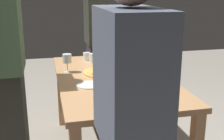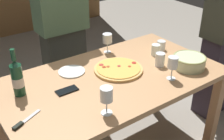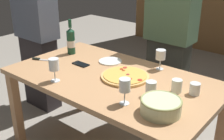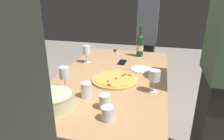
# 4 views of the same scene
# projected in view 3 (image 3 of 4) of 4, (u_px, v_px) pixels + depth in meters

# --- Properties ---
(dining_table) EXTENTS (1.60, 0.90, 0.75)m
(dining_table) POSITION_uv_depth(u_px,v_px,m) (112.00, 87.00, 2.20)
(dining_table) COLOR tan
(dining_table) RESTS_ON ground
(pizza) EXTENTS (0.36, 0.36, 0.03)m
(pizza) POSITION_uv_depth(u_px,v_px,m) (125.00, 76.00, 2.14)
(pizza) COLOR #E4B066
(pizza) RESTS_ON dining_table
(serving_bowl) EXTENTS (0.25, 0.25, 0.09)m
(serving_bowl) POSITION_uv_depth(u_px,v_px,m) (161.00, 106.00, 1.66)
(serving_bowl) COLOR beige
(serving_bowl) RESTS_ON dining_table
(wine_bottle) EXTENTS (0.07, 0.07, 0.32)m
(wine_bottle) POSITION_uv_depth(u_px,v_px,m) (71.00, 41.00, 2.58)
(wine_bottle) COLOR #19472D
(wine_bottle) RESTS_ON dining_table
(wine_glass_near_pizza) EXTENTS (0.07, 0.07, 0.17)m
(wine_glass_near_pizza) POSITION_uv_depth(u_px,v_px,m) (54.00, 65.00, 2.04)
(wine_glass_near_pizza) COLOR white
(wine_glass_near_pizza) RESTS_ON dining_table
(wine_glass_by_bottle) EXTENTS (0.08, 0.08, 0.16)m
(wine_glass_by_bottle) POSITION_uv_depth(u_px,v_px,m) (161.00, 55.00, 2.25)
(wine_glass_by_bottle) COLOR white
(wine_glass_by_bottle) RESTS_ON dining_table
(wine_glass_far_left) EXTENTS (0.07, 0.07, 0.17)m
(wine_glass_far_left) POSITION_uv_depth(u_px,v_px,m) (125.00, 86.00, 1.74)
(wine_glass_far_left) COLOR white
(wine_glass_far_left) RESTS_ON dining_table
(cup_amber) EXTENTS (0.07, 0.07, 0.10)m
(cup_amber) POSITION_uv_depth(u_px,v_px,m) (151.00, 89.00, 1.86)
(cup_amber) COLOR white
(cup_amber) RESTS_ON dining_table
(cup_ceramic) EXTENTS (0.07, 0.07, 0.09)m
(cup_ceramic) POSITION_uv_depth(u_px,v_px,m) (177.00, 86.00, 1.91)
(cup_ceramic) COLOR white
(cup_ceramic) RESTS_ON dining_table
(cup_spare) EXTENTS (0.07, 0.07, 0.08)m
(cup_spare) POSITION_uv_depth(u_px,v_px,m) (195.00, 89.00, 1.89)
(cup_spare) COLOR white
(cup_spare) RESTS_ON dining_table
(side_plate) EXTENTS (0.20, 0.20, 0.01)m
(side_plate) POSITION_uv_depth(u_px,v_px,m) (110.00, 61.00, 2.44)
(side_plate) COLOR white
(side_plate) RESTS_ON dining_table
(cell_phone) EXTENTS (0.14, 0.07, 0.01)m
(cell_phone) POSITION_uv_depth(u_px,v_px,m) (81.00, 64.00, 2.38)
(cell_phone) COLOR black
(cell_phone) RESTS_ON dining_table
(pizza_knife) EXTENTS (0.19, 0.11, 0.02)m
(pizza_knife) POSITION_uv_depth(u_px,v_px,m) (40.00, 59.00, 2.47)
(pizza_knife) COLOR silver
(pizza_knife) RESTS_ON dining_table
(person_guest_left) EXTENTS (0.44, 0.24, 1.71)m
(person_guest_left) POSITION_uv_depth(u_px,v_px,m) (170.00, 38.00, 2.68)
(person_guest_left) COLOR #2C2D27
(person_guest_left) RESTS_ON ground
(person_guest_right) EXTENTS (0.45, 0.24, 1.61)m
(person_guest_right) POSITION_uv_depth(u_px,v_px,m) (37.00, 36.00, 2.95)
(person_guest_right) COLOR #302B2E
(person_guest_right) RESTS_ON ground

